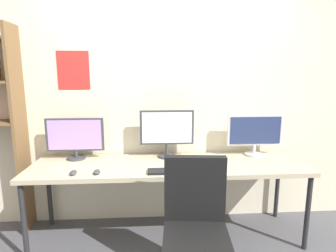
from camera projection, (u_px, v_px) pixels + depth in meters
The scene contains 9 objects.
wall_back at pixel (166, 100), 2.85m from camera, with size 4.94×0.11×2.60m.
desk at pixel (168, 168), 2.55m from camera, with size 2.54×0.68×0.74m.
office_chair at pixel (195, 243), 1.90m from camera, with size 0.52×0.52×0.99m.
monitor_left at pixel (75, 137), 2.65m from camera, with size 0.55×0.18×0.41m.
monitor_center at pixel (167, 130), 2.70m from camera, with size 0.54×0.18×0.48m.
monitor_right at pixel (255, 133), 2.77m from camera, with size 0.57×0.18×0.42m.
keyboard_main at pixel (170, 171), 2.31m from camera, with size 0.39×0.13×0.02m, color black.
mouse_left_side at pixel (73, 173), 2.26m from camera, with size 0.06×0.10×0.03m, color #38383D.
mouse_right_side at pixel (97, 172), 2.28m from camera, with size 0.06×0.10×0.03m, color #38383D.
Camera 1 is at (-0.17, -1.83, 1.55)m, focal length 29.02 mm.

